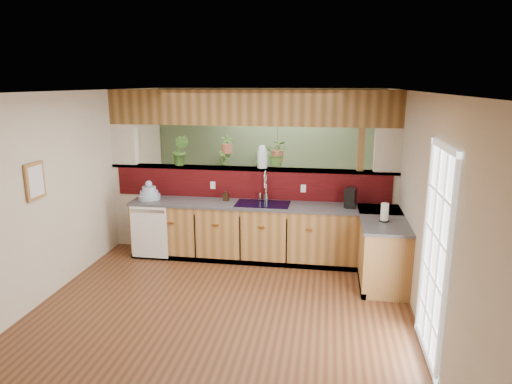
% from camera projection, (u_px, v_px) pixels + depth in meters
% --- Properties ---
extents(ground, '(4.60, 7.00, 0.01)m').
position_uv_depth(ground, '(234.00, 284.00, 6.28)').
color(ground, '#59321B').
rests_on(ground, ground).
extents(ceiling, '(4.60, 7.00, 0.01)m').
position_uv_depth(ceiling, '(232.00, 91.00, 5.67)').
color(ceiling, brown).
rests_on(ceiling, ground).
extents(wall_back, '(4.60, 0.02, 2.60)m').
position_uv_depth(wall_back, '(268.00, 153.00, 9.34)').
color(wall_back, beige).
rests_on(wall_back, ground).
extents(wall_front, '(4.60, 0.02, 2.60)m').
position_uv_depth(wall_front, '(108.00, 334.00, 2.62)').
color(wall_front, beige).
rests_on(wall_front, ground).
extents(wall_left, '(0.02, 7.00, 2.60)m').
position_uv_depth(wall_left, '(71.00, 187.00, 6.33)').
color(wall_left, beige).
rests_on(wall_left, ground).
extents(wall_right, '(0.02, 7.00, 2.60)m').
position_uv_depth(wall_right, '(416.00, 200.00, 5.63)').
color(wall_right, beige).
rests_on(wall_right, ground).
extents(pass_through_partition, '(4.60, 0.21, 2.60)m').
position_uv_depth(pass_through_partition, '(252.00, 180.00, 7.29)').
color(pass_through_partition, beige).
rests_on(pass_through_partition, ground).
extents(pass_through_ledge, '(4.60, 0.21, 0.04)m').
position_uv_depth(pass_through_ledge, '(251.00, 169.00, 7.26)').
color(pass_through_ledge, brown).
rests_on(pass_through_ledge, ground).
extents(header_beam, '(4.60, 0.15, 0.55)m').
position_uv_depth(header_beam, '(250.00, 108.00, 7.03)').
color(header_beam, brown).
rests_on(header_beam, ground).
extents(sage_backwall, '(4.55, 0.02, 2.55)m').
position_uv_depth(sage_backwall, '(268.00, 153.00, 9.32)').
color(sage_backwall, '#526847').
rests_on(sage_backwall, ground).
extents(countertop, '(4.14, 1.52, 0.90)m').
position_uv_depth(countertop, '(300.00, 236.00, 6.88)').
color(countertop, olive).
rests_on(countertop, ground).
extents(dishwasher, '(0.58, 0.03, 0.82)m').
position_uv_depth(dishwasher, '(149.00, 232.00, 7.04)').
color(dishwasher, white).
rests_on(dishwasher, ground).
extents(navy_sink, '(0.82, 0.50, 0.18)m').
position_uv_depth(navy_sink, '(263.00, 209.00, 6.99)').
color(navy_sink, black).
rests_on(navy_sink, countertop).
extents(french_door, '(0.06, 1.02, 2.16)m').
position_uv_depth(french_door, '(434.00, 257.00, 4.44)').
color(french_door, white).
rests_on(french_door, ground).
extents(framed_print, '(0.04, 0.35, 0.45)m').
position_uv_depth(framed_print, '(35.00, 181.00, 5.50)').
color(framed_print, olive).
rests_on(framed_print, wall_left).
extents(faucet, '(0.22, 0.22, 0.49)m').
position_uv_depth(faucet, '(265.00, 185.00, 7.05)').
color(faucet, '#B7B7B2').
rests_on(faucet, countertop).
extents(dish_stack, '(0.34, 0.34, 0.30)m').
position_uv_depth(dish_stack, '(149.00, 193.00, 7.23)').
color(dish_stack, '#99AEC6').
rests_on(dish_stack, countertop).
extents(soap_dispenser, '(0.08, 0.09, 0.18)m').
position_uv_depth(soap_dispenser, '(226.00, 195.00, 7.14)').
color(soap_dispenser, '#332112').
rests_on(soap_dispenser, countertop).
extents(coffee_maker, '(0.15, 0.25, 0.28)m').
position_uv_depth(coffee_maker, '(350.00, 198.00, 6.77)').
color(coffee_maker, black).
rests_on(coffee_maker, countertop).
extents(paper_towel, '(0.12, 0.12, 0.27)m').
position_uv_depth(paper_towel, '(385.00, 213.00, 6.06)').
color(paper_towel, black).
rests_on(paper_towel, countertop).
extents(glass_jar, '(0.16, 0.16, 0.36)m').
position_uv_depth(glass_jar, '(262.00, 157.00, 7.18)').
color(glass_jar, silver).
rests_on(glass_jar, pass_through_ledge).
extents(ledge_plant_left, '(0.27, 0.22, 0.49)m').
position_uv_depth(ledge_plant_left, '(180.00, 150.00, 7.37)').
color(ledge_plant_left, '#386422').
rests_on(ledge_plant_left, pass_through_ledge).
extents(hanging_plant_a, '(0.22, 0.19, 0.47)m').
position_uv_depth(hanging_plant_a, '(227.00, 139.00, 7.21)').
color(hanging_plant_a, brown).
rests_on(hanging_plant_a, header_beam).
extents(hanging_plant_b, '(0.41, 0.37, 0.54)m').
position_uv_depth(hanging_plant_b, '(277.00, 142.00, 7.09)').
color(hanging_plant_b, brown).
rests_on(hanging_plant_b, header_beam).
extents(shelving_console, '(1.55, 0.83, 1.00)m').
position_uv_depth(shelving_console, '(249.00, 193.00, 9.34)').
color(shelving_console, black).
rests_on(shelving_console, ground).
extents(shelf_plant_a, '(0.25, 0.21, 0.40)m').
position_uv_depth(shelf_plant_a, '(223.00, 159.00, 9.26)').
color(shelf_plant_a, '#386422').
rests_on(shelf_plant_a, shelving_console).
extents(shelf_plant_b, '(0.28, 0.28, 0.45)m').
position_uv_depth(shelf_plant_b, '(261.00, 159.00, 9.13)').
color(shelf_plant_b, '#386422').
rests_on(shelf_plant_b, shelving_console).
extents(floor_plant, '(0.81, 0.75, 0.75)m').
position_uv_depth(floor_plant, '(296.00, 215.00, 8.25)').
color(floor_plant, '#386422').
rests_on(floor_plant, ground).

